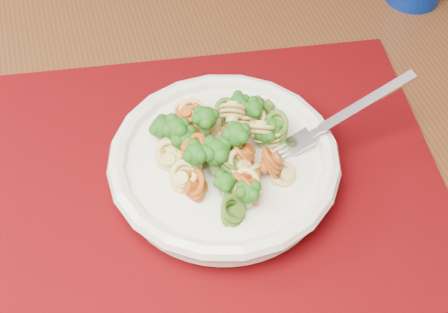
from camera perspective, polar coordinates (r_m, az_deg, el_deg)
name	(u,v)px	position (r m, az deg, el deg)	size (l,w,h in m)	color
dining_table	(246,166)	(0.79, 2.00, -0.86)	(1.59, 1.17, 0.69)	#4F2B16
placemat	(214,175)	(0.67, -0.88, -1.73)	(0.48, 0.37, 0.00)	#4C0306
pasta_bowl	(224,164)	(0.64, 0.00, -0.65)	(0.24, 0.24, 0.05)	white
pasta_broccoli_heap	(224,153)	(0.63, 0.00, 0.34)	(0.20, 0.20, 0.06)	tan
fork	(300,141)	(0.64, 6.98, 1.39)	(0.19, 0.02, 0.01)	silver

